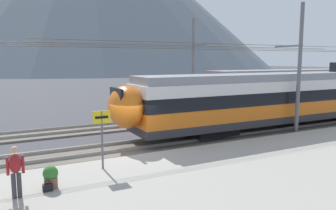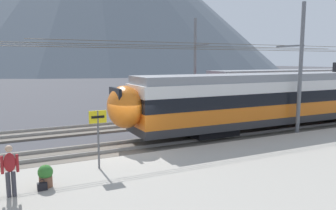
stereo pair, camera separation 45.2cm
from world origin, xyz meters
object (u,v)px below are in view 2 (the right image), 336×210
train_far_track (333,85)px  potted_plant_platform_edge (45,175)px  handbag_beside_passenger (42,186)px  passenger_walking (10,168)px  train_near_platform (297,96)px  catenary_mast_mid (299,69)px  catenary_mast_far_side (196,66)px  platform_sign (98,126)px

train_far_track → potted_plant_platform_edge: train_far_track is taller
handbag_beside_passenger → passenger_walking: bearing=-172.4°
train_far_track → passenger_walking: size_ratio=18.30×
handbag_beside_passenger → potted_plant_platform_edge: (0.14, 0.26, 0.29)m
train_near_platform → passenger_walking: size_ratio=15.66×
train_far_track → catenary_mast_mid: (-12.95, -7.41, 1.98)m
catenary_mast_far_side → platform_sign: 15.67m
train_far_track → potted_plant_platform_edge: (-28.00, -10.37, -1.44)m
catenary_mast_mid → catenary_mast_far_side: (-1.87, 9.10, 0.03)m
train_near_platform → train_far_track: 12.42m
train_near_platform → catenary_mast_far_side: size_ratio=0.55×
catenary_mast_mid → potted_plant_platform_edge: bearing=-168.9°
catenary_mast_mid → catenary_mast_far_side: 9.29m
handbag_beside_passenger → potted_plant_platform_edge: potted_plant_platform_edge is taller
catenary_mast_far_side → passenger_walking: catenary_mast_far_side is taller
passenger_walking → handbag_beside_passenger: 1.24m
catenary_mast_far_side → train_near_platform: bearing=-62.9°
train_near_platform → handbag_beside_passenger: size_ratio=68.69×
catenary_mast_far_side → potted_plant_platform_edge: bearing=-137.5°
platform_sign → handbag_beside_passenger: platform_sign is taller
catenary_mast_far_side → platform_sign: (-11.03, -10.92, -2.14)m
handbag_beside_passenger → catenary_mast_far_side: bearing=42.8°
train_near_platform → platform_sign: size_ratio=11.21×
train_near_platform → catenary_mast_mid: (-1.90, -1.75, 1.98)m
catenary_mast_mid → handbag_beside_passenger: 15.96m
handbag_beside_passenger → potted_plant_platform_edge: 0.42m
catenary_mast_mid → catenary_mast_far_side: size_ratio=1.00×
train_near_platform → train_far_track: same height
passenger_walking → handbag_beside_passenger: (0.93, 0.12, -0.81)m
passenger_walking → catenary_mast_mid: bearing=11.7°
catenary_mast_mid → train_far_track: bearing=29.8°
train_near_platform → handbag_beside_passenger: bearing=-163.8°
catenary_mast_mid → passenger_walking: (-16.12, -3.35, -2.89)m
train_far_track → platform_sign: 27.45m
passenger_walking → catenary_mast_far_side: bearing=41.1°
platform_sign → potted_plant_platform_edge: platform_sign is taller
passenger_walking → platform_sign: bearing=25.3°
passenger_walking → handbag_beside_passenger: size_ratio=4.39×
catenary_mast_far_side → catenary_mast_mid: bearing=-78.4°
train_near_platform → catenary_mast_far_side: (-3.76, 7.35, 2.01)m
train_near_platform → platform_sign: (-14.79, -3.58, -0.13)m
catenary_mast_far_side → potted_plant_platform_edge: (-13.18, -12.06, -3.44)m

